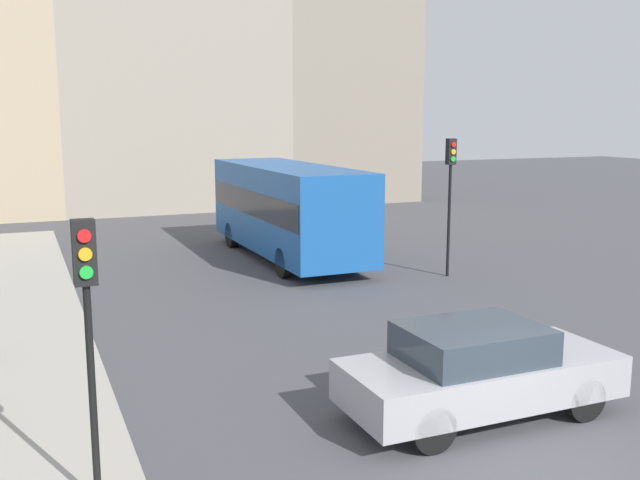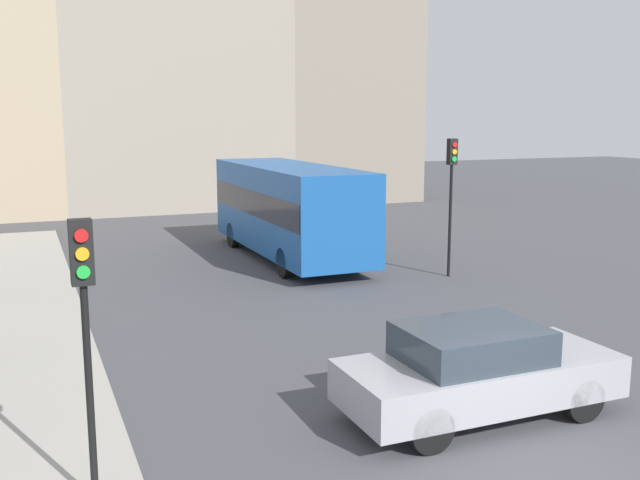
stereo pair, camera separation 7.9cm
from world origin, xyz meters
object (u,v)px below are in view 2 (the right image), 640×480
object	(u,v)px
traffic_light_near	(84,302)
traffic_light_far	(451,179)
sedan_car	(477,370)
bus_distant	(289,206)

from	to	relation	value
traffic_light_near	traffic_light_far	world-z (taller)	traffic_light_far
sedan_car	bus_distant	world-z (taller)	bus_distant
traffic_light_far	bus_distant	bearing A→B (deg)	127.49
bus_distant	traffic_light_far	bearing A→B (deg)	-52.51
sedan_car	traffic_light_near	world-z (taller)	traffic_light_near
bus_distant	traffic_light_near	distance (m)	15.84
traffic_light_near	traffic_light_far	xyz separation A→B (m)	(11.10, 9.36, 0.31)
bus_distant	traffic_light_near	size ratio (longest dim) A/B	2.56
bus_distant	traffic_light_near	bearing A→B (deg)	-118.97
traffic_light_near	traffic_light_far	bearing A→B (deg)	40.13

